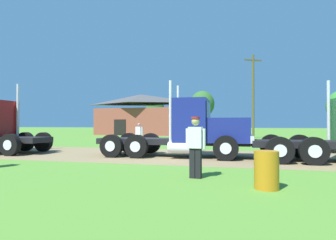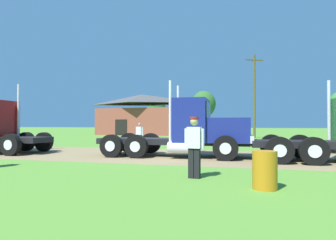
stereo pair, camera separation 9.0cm
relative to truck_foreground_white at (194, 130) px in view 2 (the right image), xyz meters
name	(u,v)px [view 2 (the right image)]	position (x,y,z in m)	size (l,w,h in m)	color
ground_plane	(152,155)	(-2.23, 0.34, -1.29)	(200.00, 200.00, 0.00)	#52872D
dirt_track	(152,155)	(-2.23, 0.34, -1.29)	(120.00, 6.73, 0.01)	olive
truck_foreground_white	(194,130)	(0.00, 0.00, 0.00)	(7.55, 2.69, 3.61)	black
visitor_walking_mid	(194,145)	(0.85, -5.29, -0.30)	(0.60, 0.30, 1.81)	silver
visitor_far_side	(140,134)	(-4.59, 5.06, -0.39)	(0.61, 0.39, 1.66)	silver
steel_barrel	(265,170)	(2.74, -6.26, -0.82)	(0.59, 0.59, 0.94)	#B27214
shed_building	(142,115)	(-11.72, 25.77, 1.58)	(13.15, 7.24, 5.93)	brown
utility_pole_near	(254,94)	(3.85, 19.65, 3.68)	(2.02, 1.13, 9.42)	#4E4924
tree_left	(156,109)	(-14.12, 41.51, 3.24)	(3.79, 3.79, 6.64)	#513823
tree_mid	(204,104)	(-4.09, 38.07, 3.90)	(4.40, 4.40, 7.63)	#513823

